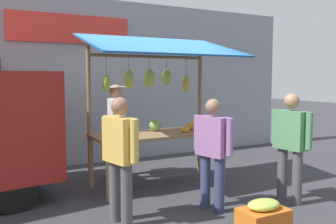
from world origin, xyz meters
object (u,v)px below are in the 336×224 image
market_stall (159,93)px  shopper_with_shopping_bag (291,141)px  shopper_in_striped_shirt (213,148)px  produce_crate_near (263,218)px  shopper_in_grey_tee (120,152)px  vendor_with_sunhat (116,123)px

market_stall → shopper_with_shopping_bag: (-1.23, 1.71, -0.64)m
shopper_with_shopping_bag → shopper_in_striped_shirt: (1.16, -0.27, -0.04)m
shopper_with_shopping_bag → produce_crate_near: 1.45m
shopper_in_grey_tee → shopper_with_shopping_bag: bearing=-112.1°
market_stall → shopper_in_grey_tee: market_stall is taller
shopper_with_shopping_bag → vendor_with_sunhat: bearing=29.5°
shopper_in_grey_tee → produce_crate_near: (-1.34, 1.05, -0.71)m
vendor_with_sunhat → produce_crate_near: vendor_with_sunhat is taller
market_stall → shopper_with_shopping_bag: market_stall is taller
shopper_in_striped_shirt → produce_crate_near: shopper_in_striped_shirt is taller
market_stall → vendor_with_sunhat: (0.48, -0.71, -0.55)m
shopper_in_grey_tee → produce_crate_near: bearing=-140.6°
market_stall → shopper_in_striped_shirt: 1.59m
market_stall → vendor_with_sunhat: market_stall is taller
produce_crate_near → shopper_in_grey_tee: bearing=-38.2°
shopper_with_shopping_bag → shopper_in_grey_tee: bearing=74.4°
shopper_in_striped_shirt → market_stall: bearing=-11.0°
market_stall → shopper_in_striped_shirt: market_stall is taller
vendor_with_sunhat → produce_crate_near: 3.22m
shopper_in_striped_shirt → produce_crate_near: size_ratio=2.73×
market_stall → shopper_in_grey_tee: bearing=47.2°
vendor_with_sunhat → produce_crate_near: bearing=20.4°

